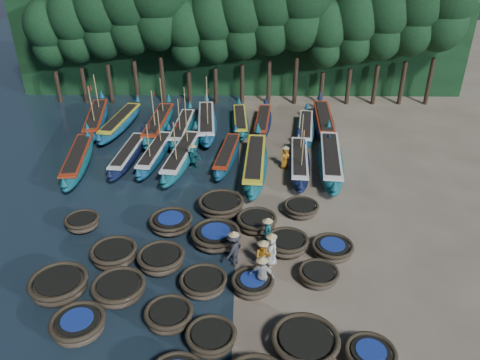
{
  "coord_description": "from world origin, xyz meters",
  "views": [
    {
      "loc": [
        0.47,
        -19.42,
        14.13
      ],
      "look_at": [
        0.15,
        3.66,
        1.3
      ],
      "focal_mm": 35.0,
      "sensor_mm": 36.0,
      "label": 1
    }
  ],
  "objects_px": {
    "coracle_8": "(305,343)",
    "long_boat_2": "(128,155)",
    "long_boat_12": "(182,128)",
    "long_boat_14": "(240,121)",
    "coracle_24": "(301,209)",
    "long_boat_17": "(323,121)",
    "coracle_21": "(171,223)",
    "long_boat_4": "(182,156)",
    "coracle_20": "(82,222)",
    "long_boat_6": "(255,163)",
    "long_boat_5": "(227,155)",
    "coracle_14": "(319,275)",
    "coracle_13": "(253,284)",
    "fisherman_3": "(234,249)",
    "long_boat_13": "(206,122)",
    "fisherman_2": "(263,256)",
    "coracle_12": "(203,283)",
    "fisherman_0": "(271,249)",
    "fisherman_1": "(267,233)",
    "coracle_7": "(211,338)",
    "coracle_5": "(78,325)",
    "coracle_18": "(287,244)",
    "coracle_19": "(332,249)",
    "fisherman_5": "(193,156)",
    "fisherman_6": "(285,157)",
    "long_boat_11": "(159,124)",
    "long_boat_10": "(121,122)",
    "long_boat_8": "(330,160)",
    "long_boat_9": "(96,119)",
    "coracle_15": "(114,254)",
    "coracle_23": "(257,222)",
    "long_boat_16": "(305,129)",
    "coracle_10": "(59,285)",
    "long_boat_1": "(78,159)",
    "long_boat_15": "(263,122)",
    "fisherman_4": "(262,275)",
    "coracle_22": "(221,205)"
  },
  "relations": [
    {
      "from": "coracle_12",
      "to": "coracle_15",
      "type": "xyz_separation_m",
      "value": [
        -4.33,
        1.82,
        0.08
      ]
    },
    {
      "from": "coracle_19",
      "to": "long_boat_17",
      "type": "distance_m",
      "value": 15.83
    },
    {
      "from": "long_boat_8",
      "to": "long_boat_11",
      "type": "distance_m",
      "value": 13.51
    },
    {
      "from": "coracle_20",
      "to": "long_boat_16",
      "type": "relative_size",
      "value": 0.24
    },
    {
      "from": "fisherman_5",
      "to": "fisherman_6",
      "type": "xyz_separation_m",
      "value": [
        5.94,
        0.07,
        -0.02
      ]
    },
    {
      "from": "long_boat_12",
      "to": "long_boat_14",
      "type": "distance_m",
      "value": 4.59
    },
    {
      "from": "coracle_8",
      "to": "fisherman_3",
      "type": "distance_m",
      "value": 5.79
    },
    {
      "from": "coracle_15",
      "to": "long_boat_4",
      "type": "xyz_separation_m",
      "value": [
        1.9,
        10.24,
        0.1
      ]
    },
    {
      "from": "long_boat_14",
      "to": "fisherman_6",
      "type": "height_order",
      "value": "fisherman_6"
    },
    {
      "from": "coracle_12",
      "to": "long_boat_2",
      "type": "xyz_separation_m",
      "value": [
        -6.03,
        12.4,
        0.1
      ]
    },
    {
      "from": "coracle_5",
      "to": "coracle_18",
      "type": "height_order",
      "value": "coracle_18"
    },
    {
      "from": "long_boat_13",
      "to": "fisherman_0",
      "type": "distance_m",
      "value": 16.65
    },
    {
      "from": "coracle_12",
      "to": "long_boat_13",
      "type": "relative_size",
      "value": 0.27
    },
    {
      "from": "long_boat_16",
      "to": "fisherman_5",
      "type": "distance_m",
      "value": 9.57
    },
    {
      "from": "coracle_8",
      "to": "coracle_20",
      "type": "height_order",
      "value": "coracle_8"
    },
    {
      "from": "long_boat_1",
      "to": "long_boat_6",
      "type": "relative_size",
      "value": 0.92
    },
    {
      "from": "coracle_10",
      "to": "long_boat_6",
      "type": "bearing_deg",
      "value": 53.15
    },
    {
      "from": "coracle_24",
      "to": "long_boat_2",
      "type": "bearing_deg",
      "value": 149.72
    },
    {
      "from": "coracle_8",
      "to": "fisherman_0",
      "type": "relative_size",
      "value": 1.56
    },
    {
      "from": "coracle_7",
      "to": "coracle_24",
      "type": "xyz_separation_m",
      "value": [
        4.3,
        9.13,
        -0.04
      ]
    },
    {
      "from": "long_boat_15",
      "to": "fisherman_4",
      "type": "height_order",
      "value": "fisherman_4"
    },
    {
      "from": "fisherman_3",
      "to": "coracle_15",
      "type": "bearing_deg",
      "value": -59.28
    },
    {
      "from": "coracle_21",
      "to": "coracle_22",
      "type": "height_order",
      "value": "coracle_22"
    },
    {
      "from": "coracle_8",
      "to": "long_boat_2",
      "type": "bearing_deg",
      "value": 122.6
    },
    {
      "from": "coracle_18",
      "to": "long_boat_12",
      "type": "distance_m",
      "value": 15.68
    },
    {
      "from": "long_boat_2",
      "to": "fisherman_2",
      "type": "xyz_separation_m",
      "value": [
        8.64,
        -11.08,
        0.36
      ]
    },
    {
      "from": "coracle_8",
      "to": "coracle_14",
      "type": "distance_m",
      "value": 4.08
    },
    {
      "from": "coracle_13",
      "to": "fisherman_3",
      "type": "xyz_separation_m",
      "value": [
        -0.86,
        1.79,
        0.52
      ]
    },
    {
      "from": "long_boat_8",
      "to": "long_boat_9",
      "type": "xyz_separation_m",
      "value": [
        -17.12,
        6.82,
        -0.01
      ]
    },
    {
      "from": "long_boat_2",
      "to": "coracle_10",
      "type": "bearing_deg",
      "value": -85.46
    },
    {
      "from": "coracle_14",
      "to": "long_boat_14",
      "type": "xyz_separation_m",
      "value": [
        -3.72,
        17.84,
        0.12
      ]
    },
    {
      "from": "long_boat_6",
      "to": "long_boat_1",
      "type": "bearing_deg",
      "value": -178.91
    },
    {
      "from": "long_boat_13",
      "to": "fisherman_2",
      "type": "distance_m",
      "value": 16.98
    },
    {
      "from": "long_boat_17",
      "to": "fisherman_6",
      "type": "height_order",
      "value": "fisherman_6"
    },
    {
      "from": "coracle_20",
      "to": "fisherman_1",
      "type": "relative_size",
      "value": 0.96
    },
    {
      "from": "long_boat_11",
      "to": "long_boat_10",
      "type": "bearing_deg",
      "value": 174.57
    },
    {
      "from": "coracle_12",
      "to": "long_boat_6",
      "type": "bearing_deg",
      "value": 77.83
    },
    {
      "from": "coracle_12",
      "to": "fisherman_6",
      "type": "relative_size",
      "value": 1.42
    },
    {
      "from": "coracle_21",
      "to": "long_boat_4",
      "type": "relative_size",
      "value": 0.31
    },
    {
      "from": "long_boat_5",
      "to": "coracle_14",
      "type": "bearing_deg",
      "value": -61.18
    },
    {
      "from": "long_boat_4",
      "to": "long_boat_6",
      "type": "distance_m",
      "value": 4.92
    },
    {
      "from": "coracle_10",
      "to": "long_boat_6",
      "type": "relative_size",
      "value": 0.3
    },
    {
      "from": "long_boat_2",
      "to": "long_boat_13",
      "type": "height_order",
      "value": "long_boat_13"
    },
    {
      "from": "coracle_24",
      "to": "fisherman_0",
      "type": "xyz_separation_m",
      "value": [
        -1.85,
        -4.29,
        0.51
      ]
    },
    {
      "from": "coracle_7",
      "to": "long_boat_13",
      "type": "relative_size",
      "value": 0.25
    },
    {
      "from": "fisherman_0",
      "to": "long_boat_17",
      "type": "bearing_deg",
      "value": 127.9
    },
    {
      "from": "coracle_24",
      "to": "long_boat_17",
      "type": "distance_m",
      "value": 12.48
    },
    {
      "from": "coracle_20",
      "to": "long_boat_6",
      "type": "height_order",
      "value": "long_boat_6"
    },
    {
      "from": "coracle_23",
      "to": "long_boat_8",
      "type": "distance_m",
      "value": 8.45
    },
    {
      "from": "coracle_21",
      "to": "long_boat_17",
      "type": "relative_size",
      "value": 0.29
    }
  ]
}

